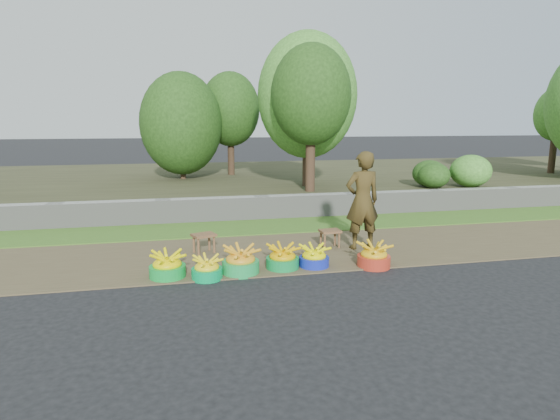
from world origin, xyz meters
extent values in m
plane|color=black|center=(0.00, 0.00, 0.00)|extent=(120.00, 120.00, 0.00)
cube|color=brown|center=(0.00, 1.25, 0.01)|extent=(80.00, 2.50, 0.02)
cube|color=#416C22|center=(0.00, 3.25, 0.02)|extent=(80.00, 1.50, 0.04)
cube|color=gray|center=(0.00, 4.10, 0.28)|extent=(80.00, 0.35, 0.55)
cube|color=#383921|center=(0.00, 9.00, 0.25)|extent=(80.00, 10.00, 0.50)
cylinder|color=#362518|center=(1.41, 4.94, 1.40)|extent=(0.24, 0.24, 1.80)
ellipsoid|color=#234915|center=(1.41, 4.94, 2.90)|extent=(1.99, 1.99, 2.48)
cylinder|color=#362518|center=(10.72, 7.24, 1.28)|extent=(0.22, 0.22, 1.56)
ellipsoid|color=#44872C|center=(10.72, 7.24, 2.50)|extent=(1.44, 1.44, 1.80)
cylinder|color=#362518|center=(-1.71, 8.31, 0.97)|extent=(0.16, 0.16, 0.94)
ellipsoid|color=#234915|center=(-1.71, 8.31, 2.19)|extent=(2.48, 2.48, 3.10)
cylinder|color=#362518|center=(1.61, 5.99, 1.32)|extent=(0.23, 0.23, 1.63)
ellipsoid|color=#44872C|center=(1.61, 5.99, 2.94)|extent=(2.68, 2.68, 3.35)
cylinder|color=#362518|center=(-0.11, 9.14, 1.28)|extent=(0.22, 0.22, 1.57)
ellipsoid|color=#234915|center=(-0.11, 9.14, 2.65)|extent=(1.93, 1.93, 2.41)
ellipsoid|color=#234915|center=(4.81, 5.04, 0.86)|extent=(0.91, 0.91, 0.72)
ellipsoid|color=#234915|center=(4.78, 4.77, 0.84)|extent=(0.85, 0.85, 0.68)
ellipsoid|color=#44872C|center=(5.88, 4.76, 0.94)|extent=(1.09, 1.09, 0.87)
cylinder|color=#0D9433|center=(-2.09, 0.30, 0.09)|extent=(0.53, 0.53, 0.19)
ellipsoid|color=#E1D000|center=(-2.09, 0.30, 0.24)|extent=(0.46, 0.46, 0.30)
cylinder|color=#009249|center=(-1.53, 0.13, 0.08)|extent=(0.45, 0.45, 0.16)
ellipsoid|color=yellow|center=(-1.53, 0.13, 0.21)|extent=(0.40, 0.40, 0.26)
cylinder|color=green|center=(-1.01, 0.27, 0.10)|extent=(0.56, 0.56, 0.20)
ellipsoid|color=orange|center=(-1.01, 0.27, 0.26)|extent=(0.49, 0.49, 0.32)
cylinder|color=#0E8339|center=(-0.35, 0.35, 0.09)|extent=(0.51, 0.51, 0.18)
ellipsoid|color=#D49E02|center=(-0.35, 0.35, 0.24)|extent=(0.45, 0.45, 0.29)
cylinder|color=#1524A6|center=(0.15, 0.33, 0.08)|extent=(0.47, 0.47, 0.17)
ellipsoid|color=#E9DE00|center=(0.15, 0.33, 0.22)|extent=(0.41, 0.41, 0.27)
cylinder|color=#A22C1B|center=(1.07, 0.14, 0.09)|extent=(0.52, 0.52, 0.19)
ellipsoid|color=gold|center=(1.07, 0.14, 0.24)|extent=(0.46, 0.46, 0.30)
cube|color=brown|center=(-1.49, 1.47, 0.33)|extent=(0.46, 0.41, 0.04)
cylinder|color=brown|center=(-1.59, 1.32, 0.17)|extent=(0.04, 0.04, 0.29)
cylinder|color=brown|center=(-1.32, 1.42, 0.17)|extent=(0.04, 0.04, 0.29)
cylinder|color=brown|center=(-1.66, 1.51, 0.17)|extent=(0.04, 0.04, 0.29)
cylinder|color=brown|center=(-1.39, 1.61, 0.17)|extent=(0.04, 0.04, 0.29)
cube|color=brown|center=(0.75, 1.35, 0.32)|extent=(0.38, 0.30, 0.04)
cylinder|color=brown|center=(0.62, 1.24, 0.16)|extent=(0.04, 0.04, 0.28)
cylinder|color=brown|center=(0.90, 1.26, 0.16)|extent=(0.04, 0.04, 0.28)
cylinder|color=brown|center=(0.61, 1.43, 0.16)|extent=(0.04, 0.04, 0.28)
cylinder|color=brown|center=(0.88, 1.45, 0.16)|extent=(0.04, 0.04, 0.28)
imported|color=black|center=(1.28, 1.16, 0.89)|extent=(0.65, 0.45, 1.73)
camera|label=1|loc=(-1.89, -6.44, 2.26)|focal=30.00mm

